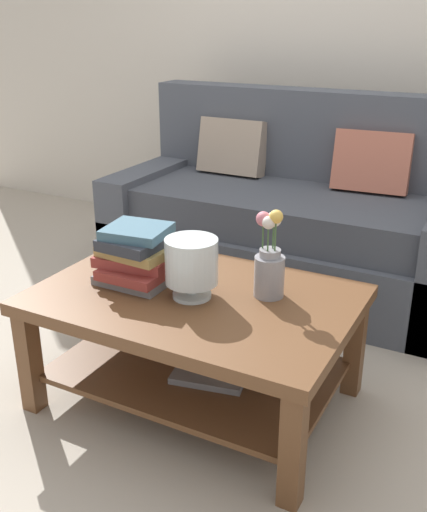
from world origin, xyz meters
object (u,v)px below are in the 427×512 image
Objects in this scene: book_stack_main at (135,256)px; couch at (290,222)px; coffee_table at (196,325)px; flower_pitcher at (270,263)px; glass_hurricane_vase at (192,263)px.

couch is at bearing 83.16° from book_stack_main.
flower_pitcher reaches higher than coffee_table.
book_stack_main is 0.90× the size of flower_pitcher.
glass_hurricane_vase is (0.26, -0.01, 0.03)m from book_stack_main.
couch is at bearing 106.91° from flower_pitcher.
glass_hurricane_vase is at bearing -2.29° from book_stack_main.
book_stack_main reaches higher than coffee_table.
couch is 5.75× the size of flower_pitcher.
couch is 8.55× the size of glass_hurricane_vase.
coffee_table is 0.38m from flower_pitcher.
coffee_table is at bearing 89.59° from glass_hurricane_vase.
book_stack_main is at bearing -165.27° from flower_pitcher.
couch is 1.32m from book_stack_main.
book_stack_main is at bearing 177.71° from glass_hurricane_vase.
flower_pitcher is at bearing 30.08° from glass_hurricane_vase.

